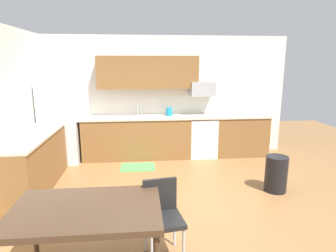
{
  "coord_description": "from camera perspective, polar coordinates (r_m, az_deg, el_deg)",
  "views": [
    {
      "loc": [
        -0.48,
        -3.95,
        2.09
      ],
      "look_at": [
        0.0,
        1.0,
        1.0
      ],
      "focal_mm": 30.6,
      "sensor_mm": 36.0,
      "label": 1
    }
  ],
  "objects": [
    {
      "name": "cabinet_run_back_right",
      "position": [
        6.85,
        14.12,
        -1.86
      ],
      "size": [
        1.19,
        0.6,
        0.9
      ],
      "primitive_type": "cube",
      "color": "brown",
      "rests_on": "ground"
    },
    {
      "name": "ground_plane",
      "position": [
        4.49,
        1.29,
        -15.36
      ],
      "size": [
        12.0,
        12.0,
        0.0
      ],
      "primitive_type": "plane",
      "color": "olive"
    },
    {
      "name": "wall_back",
      "position": [
        6.66,
        -1.39,
        5.98
      ],
      "size": [
        5.8,
        0.1,
        2.7
      ],
      "primitive_type": "cube",
      "color": "silver",
      "rests_on": "ground"
    },
    {
      "name": "trash_bin",
      "position": [
        5.13,
        20.73,
        -8.89
      ],
      "size": [
        0.36,
        0.36,
        0.6
      ],
      "primitive_type": "cylinder",
      "color": "black",
      "rests_on": "ground"
    },
    {
      "name": "floor_mat",
      "position": [
        5.97,
        -6.03,
        -8.12
      ],
      "size": [
        0.7,
        0.5,
        0.01
      ],
      "primitive_type": "cube",
      "color": "#4CA54C",
      "rests_on": "ground"
    },
    {
      "name": "sink_basin",
      "position": [
        6.36,
        -6.1,
        1.34
      ],
      "size": [
        0.48,
        0.4,
        0.14
      ],
      "primitive_type": "cube",
      "color": "#A5A8AD",
      "rests_on": "countertop_back"
    },
    {
      "name": "kettle",
      "position": [
        6.42,
        0.23,
        2.77
      ],
      "size": [
        0.14,
        0.14,
        0.2
      ],
      "primitive_type": "cylinder",
      "color": "#198CBF",
      "rests_on": "countertop_back"
    },
    {
      "name": "upper_cabinets_back",
      "position": [
        6.38,
        -4.0,
        10.63
      ],
      "size": [
        2.2,
        0.34,
        0.7
      ],
      "primitive_type": "cube",
      "color": "brown"
    },
    {
      "name": "oven_range",
      "position": [
        6.61,
        6.79,
        -2.05
      ],
      "size": [
        0.6,
        0.6,
        0.91
      ],
      "color": "white",
      "rests_on": "ground"
    },
    {
      "name": "cabinet_run_back",
      "position": [
        6.46,
        -6.16,
        -2.41
      ],
      "size": [
        2.36,
        0.6,
        0.9
      ],
      "primitive_type": "cube",
      "color": "brown",
      "rests_on": "ground"
    },
    {
      "name": "microwave",
      "position": [
        6.52,
        6.85,
        7.38
      ],
      "size": [
        0.54,
        0.36,
        0.32
      ],
      "primitive_type": "cube",
      "color": "#9EA0A5"
    },
    {
      "name": "cabinet_run_left",
      "position": [
        5.34,
        -25.34,
        -6.75
      ],
      "size": [
        0.6,
        2.0,
        0.9
      ],
      "primitive_type": "cube",
      "color": "brown",
      "rests_on": "ground"
    },
    {
      "name": "chair_near_table",
      "position": [
        3.25,
        -1.17,
        -16.81
      ],
      "size": [
        0.46,
        0.46,
        0.85
      ],
      "color": "black",
      "rests_on": "ground"
    },
    {
      "name": "sink_faucet",
      "position": [
        6.51,
        -6.12,
        3.02
      ],
      "size": [
        0.02,
        0.02,
        0.24
      ],
      "primitive_type": "cylinder",
      "color": "#B2B5BA",
      "rests_on": "countertop_back"
    },
    {
      "name": "dining_table",
      "position": [
        2.92,
        -15.95,
        -16.41
      ],
      "size": [
        1.4,
        0.9,
        0.77
      ],
      "color": "#422D1E",
      "rests_on": "ground"
    },
    {
      "name": "countertop_back",
      "position": [
        6.37,
        -1.14,
        1.79
      ],
      "size": [
        4.8,
        0.64,
        0.04
      ],
      "primitive_type": "cube",
      "color": "beige",
      "rests_on": "cabinet_run_back"
    },
    {
      "name": "countertop_left",
      "position": [
        5.22,
        -25.81,
        -1.85
      ],
      "size": [
        0.64,
        2.0,
        0.04
      ],
      "primitive_type": "cube",
      "color": "beige",
      "rests_on": "cabinet_run_left"
    },
    {
      "name": "refrigerator",
      "position": [
        6.51,
        -20.57,
        0.69
      ],
      "size": [
        0.76,
        0.7,
        1.72
      ],
      "primitive_type": "cube",
      "color": "white",
      "rests_on": "ground"
    }
  ]
}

